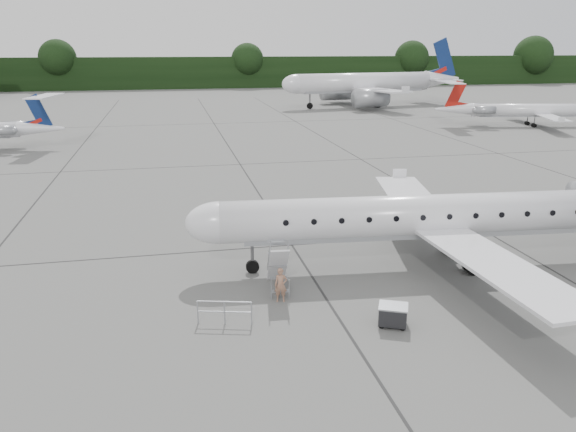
{
  "coord_description": "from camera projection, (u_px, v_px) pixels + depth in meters",
  "views": [
    {
      "loc": [
        -10.52,
        -22.61,
        10.89
      ],
      "look_at": [
        -4.68,
        4.94,
        2.3
      ],
      "focal_mm": 35.0,
      "sensor_mm": 36.0,
      "label": 1
    }
  ],
  "objects": [
    {
      "name": "main_regional_jet",
      "position": [
        446.0,
        195.0,
        28.07
      ],
      "size": [
        30.71,
        23.32,
        7.44
      ],
      "primitive_type": null,
      "rotation": [
        0.0,
        0.0,
        -0.09
      ],
      "color": "silver",
      "rests_on": "ground"
    },
    {
      "name": "ground",
      "position": [
        407.0,
        287.0,
        26.42
      ],
      "size": [
        320.0,
        320.0,
        0.0
      ],
      "primitive_type": "plane",
      "color": "#60605D",
      "rests_on": "ground"
    },
    {
      "name": "passenger",
      "position": [
        281.0,
        285.0,
        24.69
      ],
      "size": [
        0.62,
        0.46,
        1.55
      ],
      "primitive_type": "imported",
      "rotation": [
        0.0,
        0.0,
        -0.17
      ],
      "color": "#956851",
      "rests_on": "ground"
    },
    {
      "name": "bg_narrowbody",
      "position": [
        364.0,
        73.0,
        101.92
      ],
      "size": [
        37.02,
        29.09,
        12.12
      ],
      "primitive_type": null,
      "rotation": [
        0.0,
        0.0,
        0.15
      ],
      "color": "silver",
      "rests_on": "ground"
    },
    {
      "name": "baggage_cart",
      "position": [
        393.0,
        315.0,
        22.59
      ],
      "size": [
        1.37,
        1.27,
        0.96
      ],
      "primitive_type": null,
      "rotation": [
        0.0,
        0.0,
        -0.43
      ],
      "color": "black",
      "rests_on": "ground"
    },
    {
      "name": "bg_regional_right",
      "position": [
        539.0,
        104.0,
        77.77
      ],
      "size": [
        26.55,
        21.35,
        6.21
      ],
      "primitive_type": null,
      "rotation": [
        0.0,
        0.0,
        2.94
      ],
      "color": "silver",
      "rests_on": "ground"
    },
    {
      "name": "airstair",
      "position": [
        278.0,
        266.0,
        25.74
      ],
      "size": [
        1.03,
        2.23,
        2.33
      ],
      "primitive_type": null,
      "rotation": [
        0.0,
        0.0,
        -0.09
      ],
      "color": "silver",
      "rests_on": "ground"
    },
    {
      "name": "safety_railing",
      "position": [
        225.0,
        313.0,
        22.72
      ],
      "size": [
        2.15,
        0.64,
        1.0
      ],
      "primitive_type": null,
      "rotation": [
        0.0,
        0.0,
        -0.26
      ],
      "color": "#96999E",
      "rests_on": "ground"
    },
    {
      "name": "treeline",
      "position": [
        206.0,
        73.0,
        146.89
      ],
      "size": [
        260.0,
        4.0,
        8.0
      ],
      "primitive_type": "cube",
      "color": "black",
      "rests_on": "ground"
    }
  ]
}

